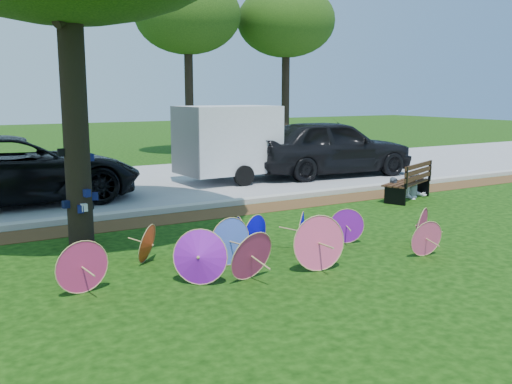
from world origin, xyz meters
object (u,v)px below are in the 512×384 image
(person_right, at_px, (415,172))
(black_van, at_px, (15,170))
(parasol_pile, at_px, (268,242))
(dark_pickup, at_px, (331,147))
(cargo_trailer, at_px, (228,139))
(person_left, at_px, (395,178))
(park_bench, at_px, (406,181))

(person_right, bearing_deg, black_van, 175.58)
(parasol_pile, xyz_separation_m, dark_pickup, (6.80, 7.24, 0.55))
(black_van, distance_m, cargo_trailer, 6.00)
(black_van, height_order, person_left, black_van)
(parasol_pile, xyz_separation_m, black_van, (-2.63, 7.27, 0.45))
(parasol_pile, xyz_separation_m, cargo_trailer, (3.34, 7.69, 0.91))
(park_bench, distance_m, person_left, 0.37)
(cargo_trailer, relative_size, person_right, 2.09)
(cargo_trailer, distance_m, person_left, 5.22)
(dark_pickup, xyz_separation_m, person_left, (-1.28, -4.24, -0.35))
(parasol_pile, bearing_deg, park_bench, 26.73)
(dark_pickup, height_order, person_right, dark_pickup)
(parasol_pile, relative_size, person_right, 4.76)
(person_left, xyz_separation_m, person_right, (0.70, 0.00, 0.11))
(person_left, bearing_deg, cargo_trailer, 127.52)
(parasol_pile, distance_m, park_bench, 6.56)
(person_left, bearing_deg, dark_pickup, 85.77)
(parasol_pile, xyz_separation_m, person_right, (6.21, 3.00, 0.30))
(black_van, bearing_deg, dark_pickup, -91.09)
(park_bench, height_order, person_right, person_right)
(dark_pickup, height_order, park_bench, dark_pickup)
(parasol_pile, distance_m, black_van, 7.75)
(park_bench, distance_m, person_right, 0.41)
(park_bench, relative_size, person_right, 1.32)
(black_van, height_order, dark_pickup, dark_pickup)
(cargo_trailer, height_order, person_left, cargo_trailer)
(black_van, distance_m, person_right, 9.82)
(dark_pickup, distance_m, park_bench, 4.41)
(cargo_trailer, relative_size, person_left, 2.49)
(parasol_pile, xyz_separation_m, park_bench, (5.86, 2.95, 0.09))
(person_left, distance_m, person_right, 0.71)
(dark_pickup, bearing_deg, parasol_pile, 143.00)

